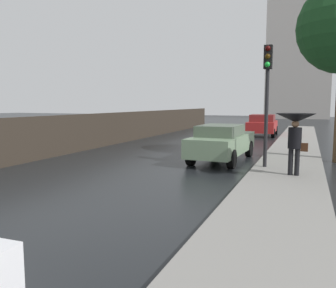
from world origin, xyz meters
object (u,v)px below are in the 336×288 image
car_green_mid_road (222,142)px  car_red_far_ahead (262,125)px  traffic_light (267,83)px  pedestrian_with_umbrella_near (295,125)px

car_green_mid_road → car_red_far_ahead: (0.15, 11.64, 0.01)m
car_red_far_ahead → traffic_light: bearing=-84.0°
car_red_far_ahead → traffic_light: (1.64, -13.12, 2.14)m
car_green_mid_road → pedestrian_with_umbrella_near: (2.74, -2.57, 0.86)m
traffic_light → car_red_far_ahead: bearing=97.1°
car_green_mid_road → pedestrian_with_umbrella_near: bearing=-40.7°
traffic_light → car_green_mid_road: bearing=140.4°
car_red_far_ahead → traffic_light: traffic_light is taller
car_red_far_ahead → pedestrian_with_umbrella_near: 14.47m
pedestrian_with_umbrella_near → traffic_light: bearing=134.8°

